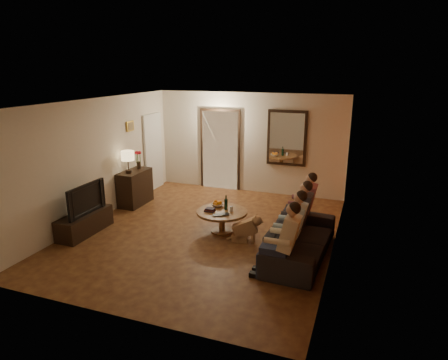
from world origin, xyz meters
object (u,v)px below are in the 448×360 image
(person_a, at_px, (285,244))
(person_d, at_px, (304,207))
(tv, at_px, (82,199))
(laptop, at_px, (222,216))
(wine_bottle, at_px, (226,202))
(table_lamp, at_px, (128,162))
(dresser, at_px, (135,188))
(person_c, at_px, (299,218))
(dog, at_px, (245,228))
(bowl, at_px, (218,205))
(person_b, at_px, (292,230))
(sofa, at_px, (301,239))
(tv_stand, at_px, (85,223))
(coffee_table, at_px, (222,221))

(person_a, height_order, person_d, same)
(tv, relative_size, laptop, 3.21)
(wine_bottle, bearing_deg, table_lamp, 168.33)
(dresser, height_order, person_a, person_a)
(person_c, xyz_separation_m, dog, (-0.99, -0.06, -0.32))
(person_c, relative_size, bowl, 4.63)
(bowl, bearing_deg, person_b, -30.92)
(person_a, relative_size, wine_bottle, 3.87)
(dresser, bearing_deg, sofa, -18.15)
(tv_stand, relative_size, laptop, 3.85)
(laptop, bearing_deg, person_c, -35.15)
(table_lamp, bearing_deg, tv_stand, -90.00)
(dog, relative_size, coffee_table, 0.55)
(tv_stand, xyz_separation_m, person_d, (4.13, 1.38, 0.39))
(person_b, distance_m, bowl, 2.04)
(tv, distance_m, person_a, 4.16)
(person_b, relative_size, dog, 2.14)
(bowl, xyz_separation_m, wine_bottle, (0.23, -0.12, 0.12))
(person_d, bearing_deg, person_a, -90.00)
(dresser, relative_size, person_a, 0.78)
(tv_stand, xyz_separation_m, dog, (3.14, 0.72, 0.07))
(tv, bearing_deg, person_d, -71.58)
(person_b, xyz_separation_m, laptop, (-1.47, 0.55, -0.14))
(dresser, height_order, person_c, person_c)
(dog, distance_m, laptop, 0.51)
(table_lamp, height_order, tv_stand, table_lamp)
(table_lamp, height_order, dog, table_lamp)
(table_lamp, bearing_deg, bowl, -9.98)
(wine_bottle, bearing_deg, person_c, -12.18)
(wine_bottle, bearing_deg, tv_stand, -157.08)
(coffee_table, bearing_deg, dresser, 161.46)
(table_lamp, bearing_deg, tv, -90.00)
(laptop, bearing_deg, dresser, 119.66)
(person_b, xyz_separation_m, dog, (-0.99, 0.54, -0.32))
(tv_stand, height_order, person_b, person_b)
(dresser, distance_m, person_b, 4.47)
(dog, xyz_separation_m, laptop, (-0.48, 0.00, 0.18))
(person_d, distance_m, coffee_table, 1.66)
(bowl, bearing_deg, person_d, 4.96)
(table_lamp, height_order, person_c, table_lamp)
(dresser, relative_size, bowl, 3.61)
(person_d, relative_size, laptop, 3.65)
(person_d, bearing_deg, dresser, 173.27)
(sofa, height_order, laptop, sofa)
(wine_bottle, bearing_deg, person_b, -31.41)
(tv_stand, height_order, person_d, person_d)
(tv_stand, distance_m, wine_bottle, 2.86)
(table_lamp, distance_m, dog, 3.37)
(table_lamp, xyz_separation_m, coffee_table, (2.56, -0.64, -0.88))
(bowl, bearing_deg, person_c, -14.36)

